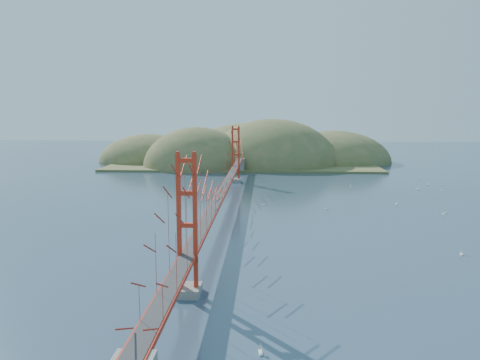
{
  "coord_description": "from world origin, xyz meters",
  "views": [
    {
      "loc": [
        6.22,
        -66.01,
        14.9
      ],
      "look_at": [
        2.56,
        0.0,
        4.97
      ],
      "focal_mm": 35.0,
      "sensor_mm": 36.0,
      "label": 1
    }
  ],
  "objects": [
    {
      "name": "ground",
      "position": [
        0.0,
        0.0,
        0.0
      ],
      "size": [
        320.0,
        320.0,
        0.0
      ],
      "primitive_type": "plane",
      "color": "#324A64",
      "rests_on": "ground"
    },
    {
      "name": "bridge",
      "position": [
        0.0,
        0.18,
        7.01
      ],
      "size": [
        2.2,
        94.4,
        12.0
      ],
      "color": "gray",
      "rests_on": "ground"
    },
    {
      "name": "far_headlands",
      "position": [
        2.21,
        68.52,
        0.0
      ],
      "size": [
        84.0,
        58.0,
        25.0
      ],
      "color": "olive",
      "rests_on": "ground"
    },
    {
      "name": "sailboat_3",
      "position": [
        6.0,
        6.2,
        0.14
      ],
      "size": [
        0.53,
        0.44,
        0.62
      ],
      "color": "white",
      "rests_on": "ground"
    },
    {
      "name": "sailboat_9",
      "position": [
        38.77,
        21.16,
        0.15
      ],
      "size": [
        0.55,
        0.57,
        0.64
      ],
      "color": "white",
      "rests_on": "ground"
    },
    {
      "name": "sailboat_12",
      "position": [
        22.92,
        25.61,
        0.13
      ],
      "size": [
        0.48,
        0.4,
        0.55
      ],
      "color": "white",
      "rests_on": "ground"
    },
    {
      "name": "sailboat_15",
      "position": [
        40.49,
        38.73,
        0.15
      ],
      "size": [
        0.51,
        0.58,
        0.66
      ],
      "color": "white",
      "rests_on": "ground"
    },
    {
      "name": "sailboat_16",
      "position": [
        15.44,
        3.88,
        0.15
      ],
      "size": [
        0.6,
        0.6,
        0.64
      ],
      "color": "white",
      "rests_on": "ground"
    },
    {
      "name": "sailboat_1",
      "position": [
        32.31,
        2.11,
        0.15
      ],
      "size": [
        0.6,
        0.6,
        0.66
      ],
      "color": "white",
      "rests_on": "ground"
    },
    {
      "name": "sailboat_14",
      "position": [
        27.2,
        8.52,
        0.14
      ],
      "size": [
        0.43,
        0.53,
        0.62
      ],
      "color": "white",
      "rests_on": "ground"
    },
    {
      "name": "sailboat_7",
      "position": [
        34.8,
        22.25,
        0.16
      ],
      "size": [
        0.62,
        0.52,
        0.71
      ],
      "color": "white",
      "rests_on": "ground"
    },
    {
      "name": "sailboat_0",
      "position": [
        26.61,
        -18.0,
        0.16
      ],
      "size": [
        0.57,
        0.64,
        0.73
      ],
      "color": "white",
      "rests_on": "ground"
    },
    {
      "name": "sailboat_10",
      "position": [
        6.0,
        -39.06,
        0.16
      ],
      "size": [
        0.56,
        0.63,
        0.72
      ],
      "color": "white",
      "rests_on": "ground"
    },
    {
      "name": "sailboat_5",
      "position": [
        31.84,
        1.32,
        0.13
      ],
      "size": [
        0.47,
        0.5,
        0.56
      ],
      "color": "white",
      "rests_on": "ground"
    },
    {
      "name": "sailboat_8",
      "position": [
        38.42,
        27.71,
        0.14
      ],
      "size": [
        0.55,
        0.49,
        0.63
      ],
      "color": "white",
      "rests_on": "ground"
    }
  ]
}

